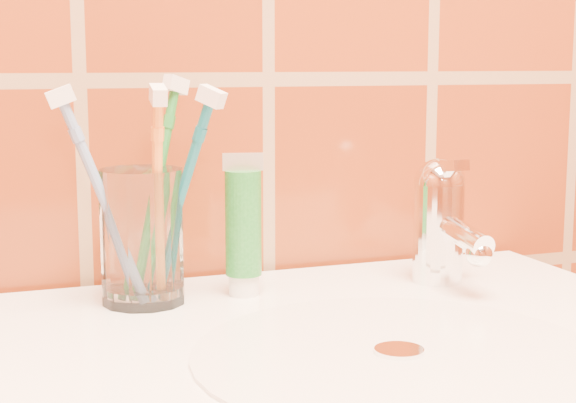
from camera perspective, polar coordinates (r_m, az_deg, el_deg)
name	(u,v)px	position (r m, az deg, el deg)	size (l,w,h in m)	color
glass_tumbler	(143,237)	(0.78, -9.38, -2.25)	(0.07, 0.07, 0.12)	white
toothpaste_tube	(243,229)	(0.79, -2.90, -1.80)	(0.04, 0.03, 0.13)	white
faucet	(441,217)	(0.85, 9.86, -0.99)	(0.05, 0.11, 0.12)	white
toothbrush_0	(156,189)	(0.79, -8.50, 0.83)	(0.07, 0.05, 0.20)	#207A2C
toothbrush_1	(157,200)	(0.75, -8.48, 0.13)	(0.03, 0.07, 0.20)	orange
toothbrush_2	(180,199)	(0.76, -7.00, 0.19)	(0.07, 0.07, 0.19)	#0C5C6C
toothbrush_3	(105,201)	(0.76, -11.78, 0.05)	(0.09, 0.03, 0.20)	#6D8DC3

